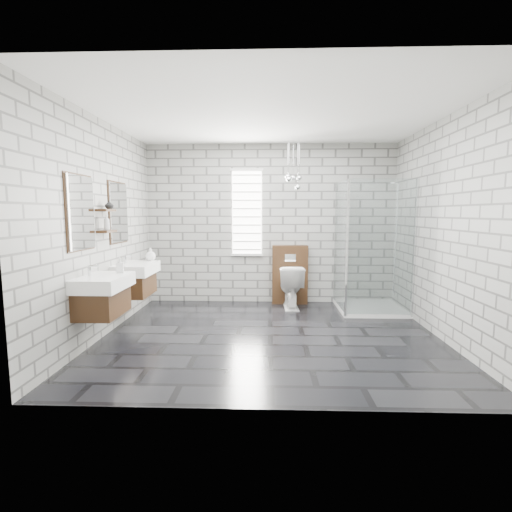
# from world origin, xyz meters

# --- Properties ---
(floor) EXTENTS (4.20, 3.60, 0.02)m
(floor) POSITION_xyz_m (0.00, 0.00, -0.01)
(floor) COLOR black
(floor) RESTS_ON ground
(ceiling) EXTENTS (4.20, 3.60, 0.02)m
(ceiling) POSITION_xyz_m (0.00, 0.00, 2.71)
(ceiling) COLOR white
(ceiling) RESTS_ON wall_back
(wall_back) EXTENTS (4.20, 0.02, 2.70)m
(wall_back) POSITION_xyz_m (0.00, 1.81, 1.35)
(wall_back) COLOR #9B9B96
(wall_back) RESTS_ON floor
(wall_front) EXTENTS (4.20, 0.02, 2.70)m
(wall_front) POSITION_xyz_m (0.00, -1.81, 1.35)
(wall_front) COLOR #9B9B96
(wall_front) RESTS_ON floor
(wall_left) EXTENTS (0.02, 3.60, 2.70)m
(wall_left) POSITION_xyz_m (-2.11, 0.00, 1.35)
(wall_left) COLOR #9B9B96
(wall_left) RESTS_ON floor
(wall_right) EXTENTS (0.02, 3.60, 2.70)m
(wall_right) POSITION_xyz_m (2.11, 0.00, 1.35)
(wall_right) COLOR #9B9B96
(wall_right) RESTS_ON floor
(vanity_left) EXTENTS (0.47, 0.70, 1.57)m
(vanity_left) POSITION_xyz_m (-1.91, -0.56, 0.76)
(vanity_left) COLOR #3B2412
(vanity_left) RESTS_ON wall_left
(vanity_right) EXTENTS (0.47, 0.70, 1.57)m
(vanity_right) POSITION_xyz_m (-1.91, 0.46, 0.76)
(vanity_right) COLOR #3B2412
(vanity_right) RESTS_ON wall_left
(shelf_lower) EXTENTS (0.14, 0.30, 0.03)m
(shelf_lower) POSITION_xyz_m (-2.03, -0.05, 1.32)
(shelf_lower) COLOR #3B2412
(shelf_lower) RESTS_ON wall_left
(shelf_upper) EXTENTS (0.14, 0.30, 0.03)m
(shelf_upper) POSITION_xyz_m (-2.03, -0.05, 1.58)
(shelf_upper) COLOR #3B2412
(shelf_upper) RESTS_ON wall_left
(window) EXTENTS (0.56, 0.05, 1.48)m
(window) POSITION_xyz_m (-0.40, 1.78, 1.55)
(window) COLOR white
(window) RESTS_ON wall_back
(cistern_panel) EXTENTS (0.60, 0.20, 1.00)m
(cistern_panel) POSITION_xyz_m (0.34, 1.70, 0.50)
(cistern_panel) COLOR #3B2412
(cistern_panel) RESTS_ON floor
(flush_plate) EXTENTS (0.18, 0.01, 0.12)m
(flush_plate) POSITION_xyz_m (0.34, 1.60, 0.80)
(flush_plate) COLOR silver
(flush_plate) RESTS_ON cistern_panel
(shower_enclosure) EXTENTS (1.00, 1.00, 2.03)m
(shower_enclosure) POSITION_xyz_m (1.50, 1.18, 0.50)
(shower_enclosure) COLOR white
(shower_enclosure) RESTS_ON floor
(pendant_cluster) EXTENTS (0.27, 0.22, 0.80)m
(pendant_cluster) POSITION_xyz_m (0.36, 1.38, 2.08)
(pendant_cluster) COLOR silver
(pendant_cluster) RESTS_ON ceiling
(toilet) EXTENTS (0.42, 0.70, 0.70)m
(toilet) POSITION_xyz_m (0.34, 1.42, 0.35)
(toilet) COLOR white
(toilet) RESTS_ON floor
(soap_bottle_a) EXTENTS (0.10, 0.10, 0.18)m
(soap_bottle_a) POSITION_xyz_m (-1.76, -0.34, 0.94)
(soap_bottle_a) COLOR #B2B2B2
(soap_bottle_a) RESTS_ON vanity_left
(soap_bottle_b) EXTENTS (0.17, 0.17, 0.18)m
(soap_bottle_b) POSITION_xyz_m (-1.76, 0.79, 0.94)
(soap_bottle_b) COLOR #B2B2B2
(soap_bottle_b) RESTS_ON vanity_right
(soap_bottle_c) EXTENTS (0.08, 0.08, 0.20)m
(soap_bottle_c) POSITION_xyz_m (-2.02, -0.07, 1.43)
(soap_bottle_c) COLOR #B2B2B2
(soap_bottle_c) RESTS_ON shelf_lower
(vase) EXTENTS (0.11, 0.11, 0.11)m
(vase) POSITION_xyz_m (-2.02, 0.03, 1.65)
(vase) COLOR #B2B2B2
(vase) RESTS_ON shelf_upper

